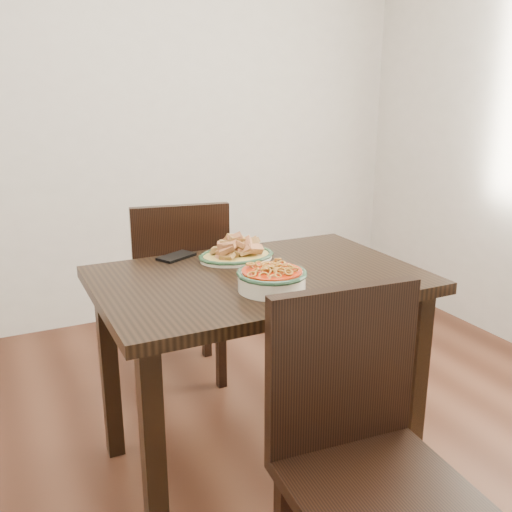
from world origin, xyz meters
name	(u,v)px	position (x,y,z in m)	size (l,w,h in m)	color
floor	(268,480)	(0.00, 0.00, 0.00)	(3.50, 3.50, 0.00)	#3C1F13
wall_back	(128,100)	(0.00, 1.75, 1.30)	(3.50, 0.10, 2.60)	beige
dining_table	(258,304)	(0.02, 0.11, 0.64)	(1.10, 0.73, 0.75)	black
chair_far	(179,285)	(-0.04, 0.82, 0.50)	(0.48, 0.48, 0.89)	black
chair_near	(361,447)	(-0.02, -0.56, 0.50)	(0.45, 0.45, 0.89)	black
fish_plate	(236,248)	(0.02, 0.31, 0.79)	(0.28, 0.22, 0.11)	#F4ECCE
noodle_bowl	(272,277)	(-0.01, -0.05, 0.79)	(0.22, 0.22, 0.08)	beige
smartphone	(176,257)	(-0.17, 0.43, 0.76)	(0.14, 0.08, 0.01)	black
napkin	(241,243)	(0.12, 0.49, 0.76)	(0.11, 0.09, 0.01)	maroon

